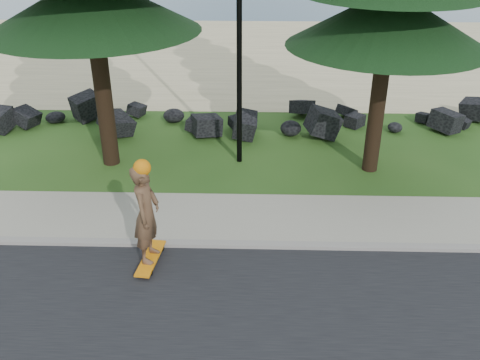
{
  "coord_description": "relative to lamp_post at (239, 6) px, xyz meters",
  "views": [
    {
      "loc": [
        0.39,
        -10.08,
        6.45
      ],
      "look_at": [
        0.11,
        0.0,
        1.1
      ],
      "focal_mm": 40.0,
      "sensor_mm": 36.0,
      "label": 1
    }
  ],
  "objects": [
    {
      "name": "ground",
      "position": [
        0.0,
        -3.2,
        -4.13
      ],
      "size": [
        160.0,
        160.0,
        0.0
      ],
      "primitive_type": "plane",
      "color": "#234916",
      "rests_on": "ground"
    },
    {
      "name": "kerb",
      "position": [
        0.0,
        -4.1,
        -4.08
      ],
      "size": [
        160.0,
        0.2,
        0.1
      ],
      "primitive_type": "cube",
      "color": "gray",
      "rests_on": "ground"
    },
    {
      "name": "seawall_boulders",
      "position": [
        0.0,
        2.4,
        -4.13
      ],
      "size": [
        60.0,
        2.4,
        1.1
      ],
      "primitive_type": null,
      "color": "black",
      "rests_on": "ground"
    },
    {
      "name": "lamp_post",
      "position": [
        0.0,
        0.0,
        0.0
      ],
      "size": [
        0.25,
        0.14,
        8.14
      ],
      "color": "black",
      "rests_on": "ground"
    },
    {
      "name": "skateboarder",
      "position": [
        -1.62,
        -4.69,
        -3.0
      ],
      "size": [
        0.57,
        1.24,
        2.26
      ],
      "rotation": [
        0.0,
        0.0,
        1.46
      ],
      "color": "orange",
      "rests_on": "ground"
    },
    {
      "name": "sidewalk",
      "position": [
        0.0,
        -3.0,
        -4.09
      ],
      "size": [
        160.0,
        2.0,
        0.08
      ],
      "primitive_type": "cube",
      "color": "#9F9785",
      "rests_on": "ground"
    },
    {
      "name": "beach_sand",
      "position": [
        0.0,
        11.3,
        -4.13
      ],
      "size": [
        160.0,
        15.0,
        0.01
      ],
      "primitive_type": "cube",
      "color": "tan",
      "rests_on": "ground"
    }
  ]
}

